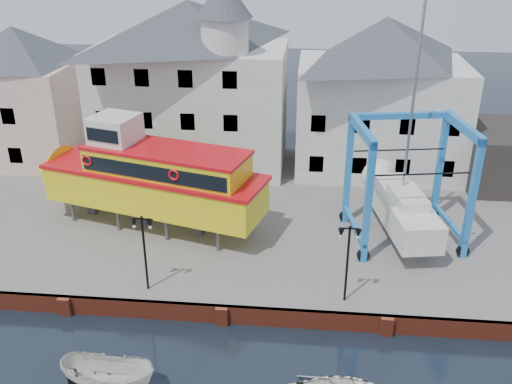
{
  "coord_description": "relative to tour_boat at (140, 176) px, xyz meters",
  "views": [
    {
      "loc": [
        3.91,
        -22.53,
        17.94
      ],
      "look_at": [
        1.0,
        7.0,
        4.0
      ],
      "focal_mm": 40.0,
      "sensor_mm": 36.0,
      "label": 1
    }
  ],
  "objects": [
    {
      "name": "building_pink",
      "position": [
        -11.89,
        9.88,
        1.94
      ],
      "size": [
        8.0,
        7.0,
        10.3
      ],
      "color": "#CBAF9C",
      "rests_on": "hardstanding"
    },
    {
      "name": "lamp_post_right",
      "position": [
        12.12,
        -6.92,
        -0.04
      ],
      "size": [
        1.12,
        0.32,
        4.2
      ],
      "color": "black",
      "rests_on": "hardstanding"
    },
    {
      "name": "ground",
      "position": [
        6.12,
        -8.12,
        -4.21
      ],
      "size": [
        140.0,
        140.0,
        0.0
      ],
      "primitive_type": "plane",
      "color": "black",
      "rests_on": "ground"
    },
    {
      "name": "lamp_post_left",
      "position": [
        2.12,
        -6.92,
        -0.04
      ],
      "size": [
        1.12,
        0.32,
        4.2
      ],
      "color": "black",
      "rests_on": "hardstanding"
    },
    {
      "name": "building_white_main",
      "position": [
        1.25,
        10.27,
        3.13
      ],
      "size": [
        14.0,
        8.3,
        14.0
      ],
      "color": "silver",
      "rests_on": "hardstanding"
    },
    {
      "name": "quay_wall",
      "position": [
        6.12,
        -8.02,
        -3.71
      ],
      "size": [
        44.0,
        0.47,
        1.0
      ],
      "color": "maroon",
      "rests_on": "ground"
    },
    {
      "name": "tour_boat",
      "position": [
        0.0,
        0.0,
        0.0
      ],
      "size": [
        16.06,
        7.86,
        6.81
      ],
      "rotation": [
        0.0,
        0.0,
        -0.28
      ],
      "color": "#59595E",
      "rests_on": "hardstanding"
    },
    {
      "name": "travel_lift",
      "position": [
        15.53,
        0.47,
        -0.93
      ],
      "size": [
        7.14,
        9.31,
        13.67
      ],
      "rotation": [
        0.0,
        0.0,
        0.18
      ],
      "color": "#1B6FB6",
      "rests_on": "hardstanding"
    },
    {
      "name": "hardstanding",
      "position": [
        6.12,
        2.88,
        -3.71
      ],
      "size": [
        44.0,
        22.0,
        1.0
      ],
      "primitive_type": "cube",
      "color": "#65605C",
      "rests_on": "ground"
    },
    {
      "name": "building_white_right",
      "position": [
        15.12,
        10.88,
        2.39
      ],
      "size": [
        12.0,
        8.0,
        11.2
      ],
      "color": "silver",
      "rests_on": "hardstanding"
    }
  ]
}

